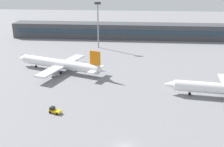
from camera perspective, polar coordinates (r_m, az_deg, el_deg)
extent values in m
plane|color=gray|center=(98.04, 3.69, -1.75)|extent=(400.00, 400.00, 0.00)
cube|color=#3F4247|center=(164.52, 4.31, 9.16)|extent=(146.30, 12.00, 9.00)
cube|color=#263847|center=(158.51, 4.29, 8.88)|extent=(138.99, 0.16, 2.80)
cone|color=white|center=(89.27, 12.30, -2.36)|extent=(4.35, 3.88, 3.43)
cylinder|color=black|center=(90.75, 16.44, -4.20)|extent=(0.99, 0.49, 0.95)
cylinder|color=white|center=(108.95, -11.19, 2.04)|extent=(34.50, 14.91, 3.72)
cone|color=white|center=(120.64, -18.78, 3.15)|extent=(5.01, 4.66, 3.53)
cone|color=white|center=(99.71, -2.10, 0.67)|extent=(4.36, 3.66, 2.60)
cube|color=orange|center=(99.51, -3.67, 3.36)|extent=(4.18, 1.73, 5.38)
cube|color=silver|center=(100.77, -3.47, 0.98)|extent=(5.76, 10.14, 0.23)
cube|color=silver|center=(108.50, -10.76, 1.83)|extent=(13.94, 29.27, 0.49)
cylinder|color=gray|center=(113.55, -9.07, 2.06)|extent=(3.59, 2.86, 1.96)
cylinder|color=gray|center=(104.48, -12.49, 0.15)|extent=(3.59, 2.86, 1.96)
cylinder|color=black|center=(117.03, -16.09, 1.51)|extent=(1.05, 0.69, 0.98)
cylinder|color=black|center=(110.76, -9.52, 0.97)|extent=(1.05, 0.69, 0.98)
cylinder|color=black|center=(106.83, -10.99, 0.12)|extent=(1.05, 0.69, 0.98)
cube|color=#F2B20C|center=(77.98, -12.20, -7.93)|extent=(3.89, 2.60, 0.60)
cube|color=black|center=(78.17, -12.78, -7.37)|extent=(1.50, 1.68, 0.90)
cylinder|color=black|center=(79.32, -12.57, -7.69)|extent=(0.74, 0.47, 0.70)
cylinder|color=black|center=(78.24, -13.24, -8.17)|extent=(0.74, 0.47, 0.70)
cylinder|color=black|center=(78.04, -11.13, -8.08)|extent=(0.74, 0.47, 0.70)
cylinder|color=black|center=(76.94, -11.79, -8.57)|extent=(0.74, 0.47, 0.70)
cylinder|color=gray|center=(141.23, -3.03, 10.10)|extent=(0.70, 0.70, 22.75)
cube|color=#333338|center=(139.51, -3.13, 14.94)|extent=(3.20, 0.80, 1.20)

